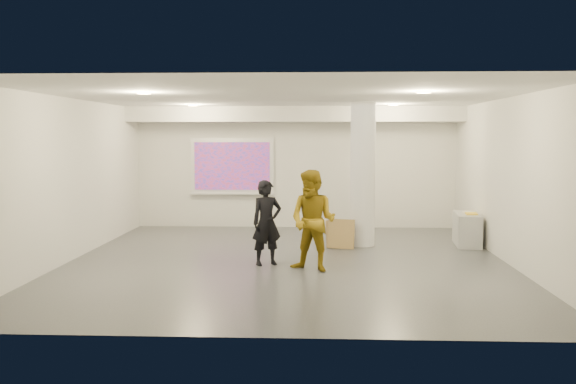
{
  "coord_description": "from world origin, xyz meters",
  "views": [
    {
      "loc": [
        0.56,
        -11.63,
        2.3
      ],
      "look_at": [
        0.0,
        0.4,
        1.25
      ],
      "focal_mm": 40.0,
      "sensor_mm": 36.0,
      "label": 1
    }
  ],
  "objects_px": {
    "projection_screen": "(232,167)",
    "credenza": "(467,229)",
    "woman": "(267,223)",
    "man": "(313,221)",
    "column": "(363,175)"
  },
  "relations": [
    {
      "from": "credenza",
      "to": "man",
      "type": "distance_m",
      "value": 4.29
    },
    {
      "from": "column",
      "to": "credenza",
      "type": "xyz_separation_m",
      "value": [
        2.22,
        0.15,
        -1.16
      ]
    },
    {
      "from": "column",
      "to": "projection_screen",
      "type": "xyz_separation_m",
      "value": [
        -3.1,
        2.65,
        0.03
      ]
    },
    {
      "from": "column",
      "to": "projection_screen",
      "type": "height_order",
      "value": "column"
    },
    {
      "from": "column",
      "to": "woman",
      "type": "height_order",
      "value": "column"
    },
    {
      "from": "projection_screen",
      "to": "credenza",
      "type": "xyz_separation_m",
      "value": [
        5.32,
        -2.5,
        -1.19
      ]
    },
    {
      "from": "woman",
      "to": "man",
      "type": "distance_m",
      "value": 0.97
    },
    {
      "from": "projection_screen",
      "to": "man",
      "type": "distance_m",
      "value": 5.7
    },
    {
      "from": "credenza",
      "to": "man",
      "type": "height_order",
      "value": "man"
    },
    {
      "from": "projection_screen",
      "to": "woman",
      "type": "relative_size",
      "value": 1.38
    },
    {
      "from": "column",
      "to": "credenza",
      "type": "distance_m",
      "value": 2.51
    },
    {
      "from": "column",
      "to": "man",
      "type": "distance_m",
      "value": 2.88
    },
    {
      "from": "woman",
      "to": "credenza",
      "type": "bearing_deg",
      "value": 3.56
    },
    {
      "from": "credenza",
      "to": "woman",
      "type": "bearing_deg",
      "value": -145.44
    },
    {
      "from": "column",
      "to": "man",
      "type": "bearing_deg",
      "value": -111.27
    }
  ]
}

